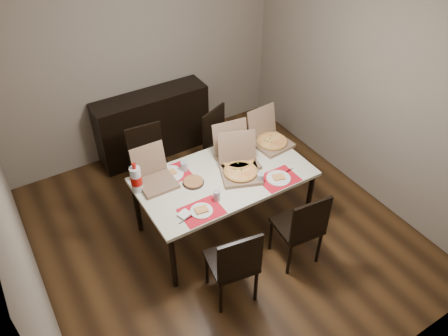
{
  "coord_description": "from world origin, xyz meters",
  "views": [
    {
      "loc": [
        -1.75,
        -2.88,
        3.68
      ],
      "look_at": [
        0.07,
        0.08,
        0.85
      ],
      "focal_mm": 35.0,
      "sensor_mm": 36.0,
      "label": 1
    }
  ],
  "objects_px": {
    "chair_far_right": "(221,142)",
    "soda_bottle": "(136,179)",
    "sideboard": "(153,124)",
    "dining_table": "(224,180)",
    "pizza_box_center": "(240,169)",
    "chair_far_left": "(150,160)",
    "chair_near_left": "(234,263)",
    "chair_near_right": "(302,226)",
    "dip_bowl": "(223,164)"
  },
  "relations": [
    {
      "from": "chair_far_right",
      "to": "soda_bottle",
      "type": "height_order",
      "value": "soda_bottle"
    },
    {
      "from": "sideboard",
      "to": "dining_table",
      "type": "relative_size",
      "value": 0.83
    },
    {
      "from": "chair_far_right",
      "to": "pizza_box_center",
      "type": "distance_m",
      "value": 0.97
    },
    {
      "from": "chair_far_left",
      "to": "soda_bottle",
      "type": "relative_size",
      "value": 2.75
    },
    {
      "from": "sideboard",
      "to": "chair_near_left",
      "type": "xyz_separation_m",
      "value": [
        -0.35,
        -2.56,
        0.06
      ]
    },
    {
      "from": "chair_near_right",
      "to": "chair_far_right",
      "type": "bearing_deg",
      "value": 87.64
    },
    {
      "from": "soda_bottle",
      "to": "sideboard",
      "type": "bearing_deg",
      "value": 61.56
    },
    {
      "from": "chair_near_right",
      "to": "soda_bottle",
      "type": "xyz_separation_m",
      "value": [
        -1.25,
        1.08,
        0.38
      ]
    },
    {
      "from": "sideboard",
      "to": "chair_far_right",
      "type": "bearing_deg",
      "value": -59.18
    },
    {
      "from": "chair_far_left",
      "to": "soda_bottle",
      "type": "distance_m",
      "value": 0.87
    },
    {
      "from": "sideboard",
      "to": "dip_bowl",
      "type": "relative_size",
      "value": 11.75
    },
    {
      "from": "chair_near_right",
      "to": "chair_far_left",
      "type": "height_order",
      "value": "same"
    },
    {
      "from": "sideboard",
      "to": "dining_table",
      "type": "xyz_separation_m",
      "value": [
        0.07,
        -1.7,
        0.23
      ]
    },
    {
      "from": "pizza_box_center",
      "to": "soda_bottle",
      "type": "xyz_separation_m",
      "value": [
        -1.01,
        0.31,
        0.08
      ]
    },
    {
      "from": "chair_near_left",
      "to": "pizza_box_center",
      "type": "xyz_separation_m",
      "value": [
        0.58,
        0.8,
        0.3
      ]
    },
    {
      "from": "dining_table",
      "to": "chair_far_left",
      "type": "bearing_deg",
      "value": 115.91
    },
    {
      "from": "dining_table",
      "to": "soda_bottle",
      "type": "distance_m",
      "value": 0.92
    },
    {
      "from": "pizza_box_center",
      "to": "dip_bowl",
      "type": "height_order",
      "value": "pizza_box_center"
    },
    {
      "from": "chair_near_right",
      "to": "dip_bowl",
      "type": "height_order",
      "value": "chair_near_right"
    },
    {
      "from": "dining_table",
      "to": "chair_far_right",
      "type": "distance_m",
      "value": 0.95
    },
    {
      "from": "chair_far_left",
      "to": "dining_table",
      "type": "bearing_deg",
      "value": -64.09
    },
    {
      "from": "soda_bottle",
      "to": "chair_near_right",
      "type": "bearing_deg",
      "value": -40.88
    },
    {
      "from": "sideboard",
      "to": "chair_far_left",
      "type": "distance_m",
      "value": 0.86
    },
    {
      "from": "chair_near_left",
      "to": "soda_bottle",
      "type": "relative_size",
      "value": 2.75
    },
    {
      "from": "dining_table",
      "to": "soda_bottle",
      "type": "xyz_separation_m",
      "value": [
        -0.85,
        0.26,
        0.21
      ]
    },
    {
      "from": "chair_near_right",
      "to": "chair_far_left",
      "type": "distance_m",
      "value": 1.95
    },
    {
      "from": "chair_far_left",
      "to": "chair_near_left",
      "type": "bearing_deg",
      "value": -88.86
    },
    {
      "from": "chair_near_right",
      "to": "chair_far_right",
      "type": "xyz_separation_m",
      "value": [
        0.07,
        1.63,
        0.0
      ]
    },
    {
      "from": "dip_bowl",
      "to": "soda_bottle",
      "type": "xyz_separation_m",
      "value": [
        -0.94,
        0.1,
        0.13
      ]
    },
    {
      "from": "chair_far_left",
      "to": "dip_bowl",
      "type": "height_order",
      "value": "chair_far_left"
    },
    {
      "from": "chair_far_left",
      "to": "dip_bowl",
      "type": "bearing_deg",
      "value": -55.6
    },
    {
      "from": "sideboard",
      "to": "chair_near_right",
      "type": "height_order",
      "value": "chair_near_right"
    },
    {
      "from": "chair_far_left",
      "to": "dip_bowl",
      "type": "distance_m",
      "value": 0.98
    },
    {
      "from": "chair_near_right",
      "to": "soda_bottle",
      "type": "bearing_deg",
      "value": 139.12
    },
    {
      "from": "sideboard",
      "to": "pizza_box_center",
      "type": "relative_size",
      "value": 2.72
    },
    {
      "from": "chair_near_left",
      "to": "chair_near_right",
      "type": "xyz_separation_m",
      "value": [
        0.81,
        0.04,
        0.0
      ]
    },
    {
      "from": "sideboard",
      "to": "soda_bottle",
      "type": "bearing_deg",
      "value": -118.44
    },
    {
      "from": "chair_near_right",
      "to": "chair_far_left",
      "type": "relative_size",
      "value": 1.0
    },
    {
      "from": "pizza_box_center",
      "to": "chair_near_left",
      "type": "bearing_deg",
      "value": -125.7
    },
    {
      "from": "pizza_box_center",
      "to": "chair_near_right",
      "type": "bearing_deg",
      "value": -72.91
    },
    {
      "from": "chair_near_right",
      "to": "dip_bowl",
      "type": "relative_size",
      "value": 7.29
    },
    {
      "from": "chair_far_right",
      "to": "dining_table",
      "type": "bearing_deg",
      "value": -119.66
    },
    {
      "from": "dining_table",
      "to": "chair_far_left",
      "type": "xyz_separation_m",
      "value": [
        -0.45,
        0.93,
        -0.17
      ]
    },
    {
      "from": "sideboard",
      "to": "chair_far_left",
      "type": "xyz_separation_m",
      "value": [
        -0.38,
        -0.77,
        0.06
      ]
    },
    {
      "from": "sideboard",
      "to": "chair_near_right",
      "type": "bearing_deg",
      "value": -79.58
    },
    {
      "from": "chair_near_right",
      "to": "pizza_box_center",
      "type": "height_order",
      "value": "pizza_box_center"
    },
    {
      "from": "dining_table",
      "to": "chair_far_right",
      "type": "relative_size",
      "value": 1.94
    },
    {
      "from": "dining_table",
      "to": "chair_near_right",
      "type": "relative_size",
      "value": 1.94
    },
    {
      "from": "chair_near_right",
      "to": "chair_far_right",
      "type": "relative_size",
      "value": 1.0
    },
    {
      "from": "chair_near_left",
      "to": "dip_bowl",
      "type": "height_order",
      "value": "chair_near_left"
    }
  ]
}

